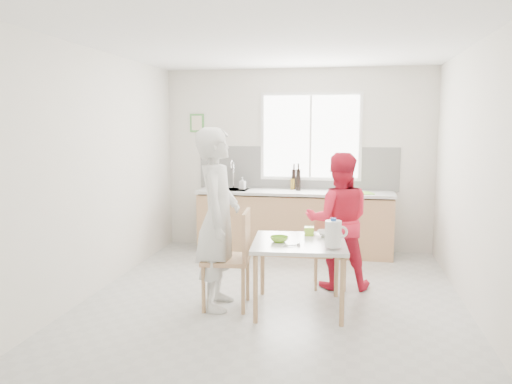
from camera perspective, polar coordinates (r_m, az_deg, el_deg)
ground at (r=5.60m, az=2.17°, el=-11.91°), size 4.50×4.50×0.00m
room_shell at (r=5.28m, az=2.26°, el=5.16°), size 4.50×4.50×4.50m
window at (r=7.47m, az=6.26°, el=6.31°), size 1.50×0.06×1.30m
backsplash at (r=7.52m, az=4.70°, el=2.72°), size 3.00×0.02×0.65m
picture_frame at (r=7.80m, az=-6.76°, el=7.83°), size 0.22×0.03×0.28m
kitchen_counter at (r=7.36m, az=4.37°, el=-3.75°), size 2.84×0.64×1.37m
dining_table at (r=5.09m, az=4.96°, el=-6.43°), size 1.00×1.00×0.71m
chair_left at (r=5.16m, az=-2.60°, el=-7.13°), size 0.51×0.51×1.01m
chair_far at (r=5.94m, az=8.42°, el=-6.32°), size 0.41×0.41×0.81m
person_white at (r=5.10m, az=-4.37°, el=-3.06°), size 0.50×0.71×1.85m
person_red at (r=5.81m, az=9.40°, el=-3.26°), size 0.81×0.66×1.57m
bowl_green at (r=5.03m, az=2.68°, el=-5.40°), size 0.20×0.20×0.06m
bowl_white at (r=5.32m, az=8.24°, el=-4.74°), size 0.25×0.25×0.06m
milk_jug at (r=4.78m, az=8.86°, el=-4.71°), size 0.22×0.16×0.28m
green_box at (r=5.34m, az=6.08°, el=-4.47°), size 0.11×0.11×0.09m
spoon at (r=4.86m, az=4.00°, el=-6.09°), size 0.15×0.08×0.01m
cutting_board at (r=7.12m, az=11.77°, el=-0.13°), size 0.41×0.35×0.01m
wine_bottle_a at (r=7.29m, az=4.85°, el=1.41°), size 0.07×0.07×0.32m
wine_bottle_b at (r=7.44m, az=4.35°, el=1.47°), size 0.07×0.07×0.30m
jar_amber at (r=7.42m, az=4.19°, el=0.90°), size 0.06×0.06×0.16m
soap_bottle at (r=7.43m, az=-1.56°, el=1.02°), size 0.10×0.10×0.18m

